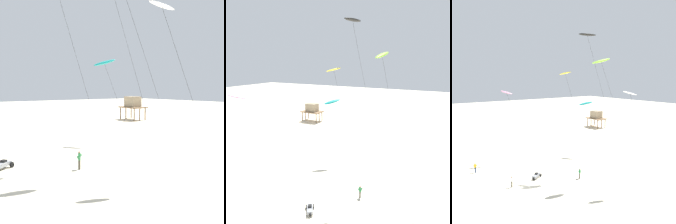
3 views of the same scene
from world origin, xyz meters
The scene contains 12 objects.
ground_plane centered at (0.00, 0.00, 0.00)m, with size 260.00×260.00×0.00m, color beige.
kite_yellow centered at (-1.44, 8.97, 16.32)m, with size 2.72×5.32×16.98m.
kite_teal centered at (-6.90, 18.13, 10.62)m, with size 2.83×4.92×11.31m.
kite_pink centered at (-12.58, 3.29, 12.99)m, with size 2.52×5.17×13.65m.
kite_lime centered at (3.77, 11.85, 18.29)m, with size 3.23×7.86×18.97m.
kite_black centered at (-0.78, 12.99, 22.83)m, with size 3.60×8.06×23.23m.
kite_white centered at (8.37, 13.12, 13.50)m, with size 2.74×5.99×14.14m.
kite_flyer_nearest centered at (-1.03, -1.06, 0.89)m, with size 0.59×0.61×1.67m.
kite_flyer_middle centered at (2.42, 8.92, 0.89)m, with size 0.68×0.67×1.67m.
kite_flyer_furthest centered at (-9.68, -3.92, 0.89)m, with size 0.60×0.62×1.67m.
stilt_house centered at (-25.49, 38.80, 3.75)m, with size 6.15×4.06×5.36m.
beach_buggy centered at (-1.74, 3.38, 0.43)m, with size 1.76×2.01×0.82m.
Camera 3 is at (29.71, -13.67, 15.75)m, focal length 37.53 mm.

